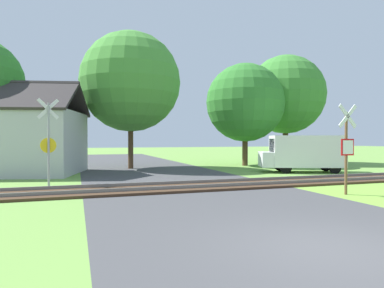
{
  "coord_description": "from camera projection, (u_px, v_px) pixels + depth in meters",
  "views": [
    {
      "loc": [
        -4.35,
        -5.04,
        2.0
      ],
      "look_at": [
        0.5,
        9.33,
        1.8
      ],
      "focal_mm": 32.0,
      "sensor_mm": 36.0,
      "label": 1
    }
  ],
  "objects": [
    {
      "name": "tree_center",
      "position": [
        131.0,
        82.0,
        23.46
      ],
      "size": [
        6.84,
        6.84,
        9.38
      ],
      "color": "#513823",
      "rests_on": "ground"
    },
    {
      "name": "ground_plane",
      "position": [
        330.0,
        250.0,
        6.19
      ],
      "size": [
        160.0,
        160.0,
        0.0
      ],
      "primitive_type": "plane",
      "color": "#6B9942"
    },
    {
      "name": "stop_sign_near",
      "position": [
        347.0,
        145.0,
        12.33
      ],
      "size": [
        0.88,
        0.16,
        3.28
      ],
      "rotation": [
        0.0,
        0.0,
        3.22
      ],
      "color": "brown",
      "rests_on": "ground"
    },
    {
      "name": "rail_track",
      "position": [
        188.0,
        187.0,
        14.09
      ],
      "size": [
        60.0,
        2.6,
        0.22
      ],
      "color": "#422D1E",
      "rests_on": "ground"
    },
    {
      "name": "tree_far",
      "position": [
        286.0,
        95.0,
        28.72
      ],
      "size": [
        6.56,
        6.56,
        9.06
      ],
      "color": "#513823",
      "rests_on": "ground"
    },
    {
      "name": "road_asphalt",
      "position": [
        271.0,
        224.0,
        8.09
      ],
      "size": [
        8.33,
        80.0,
        0.01
      ],
      "primitive_type": "cube",
      "color": "#424244",
      "rests_on": "ground"
    },
    {
      "name": "crossing_sign_far",
      "position": [
        48.0,
        138.0,
        14.23
      ],
      "size": [
        0.86,
        0.22,
        3.72
      ],
      "rotation": [
        0.0,
        0.0,
        0.22
      ],
      "color": "#9E9EA5",
      "rests_on": "ground"
    },
    {
      "name": "tree_right",
      "position": [
        245.0,
        103.0,
        26.14
      ],
      "size": [
        5.97,
        5.97,
        7.8
      ],
      "color": "#513823",
      "rests_on": "ground"
    },
    {
      "name": "house",
      "position": [
        23.0,
        140.0,
        19.79
      ],
      "size": [
        7.68,
        7.24,
        5.4
      ],
      "rotation": [
        0.0,
        0.0,
        -0.24
      ],
      "color": "#B7B7BC",
      "rests_on": "ground"
    },
    {
      "name": "mail_truck",
      "position": [
        304.0,
        152.0,
        20.83
      ],
      "size": [
        5.24,
        3.47,
        2.24
      ],
      "rotation": [
        0.0,
        0.0,
        1.21
      ],
      "color": "white",
      "rests_on": "ground"
    }
  ]
}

